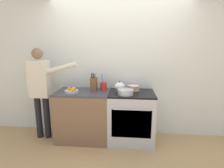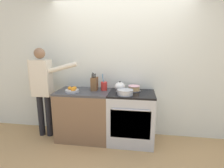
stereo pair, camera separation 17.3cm
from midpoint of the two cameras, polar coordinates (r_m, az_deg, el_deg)
name	(u,v)px [view 1 (the left image)]	position (r m, az deg, el deg)	size (l,w,h in m)	color
ground_plane	(117,149)	(3.13, -0.18, -20.46)	(16.00, 16.00, 0.00)	tan
wall_back	(119,67)	(3.30, 0.89, 5.44)	(8.00, 0.04, 2.60)	silver
counter_cabinet	(84,115)	(3.30, -10.74, -9.98)	(0.94, 0.62, 0.91)	brown
stove_range	(131,117)	(3.18, 4.67, -10.70)	(0.79, 0.66, 0.91)	#B7BABF
layer_cake	(133,88)	(3.15, 5.46, -1.37)	(0.25, 0.25, 0.10)	#4C4C51
tea_kettle	(120,87)	(3.11, 0.90, -0.89)	(0.23, 0.19, 0.18)	white
mixing_bowl	(126,92)	(2.88, 2.75, -2.62)	(0.27, 0.27, 0.09)	#B7BABF
knife_block	(94,84)	(3.16, -7.52, 0.01)	(0.11, 0.16, 0.32)	brown
utensil_crock	(103,86)	(3.16, -4.37, -0.67)	(0.11, 0.11, 0.30)	red
fruit_bowl	(72,91)	(3.10, -14.58, -2.15)	(0.24, 0.24, 0.11)	#B7BABF
person_baker	(41,86)	(3.40, -23.66, -0.61)	(0.94, 0.20, 1.66)	black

